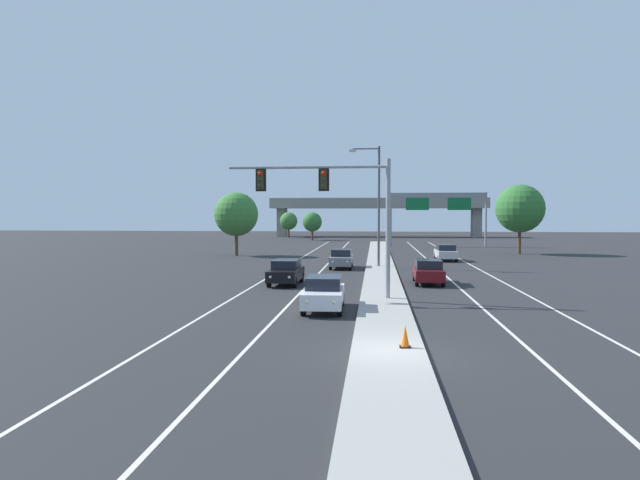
{
  "coord_description": "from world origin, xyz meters",
  "views": [
    {
      "loc": [
        -0.42,
        -18.34,
        4.51
      ],
      "look_at": [
        -3.2,
        10.34,
        3.2
      ],
      "focal_mm": 32.21,
      "sensor_mm": 36.0,
      "label": 1
    }
  ],
  "objects_px": {
    "tree_far_right_a": "(520,209)",
    "tree_far_left_b": "(236,214)",
    "tree_far_left_a": "(289,221)",
    "overhead_signal_mast": "(336,198)",
    "traffic_cone_median_nose": "(405,337)",
    "street_lamp_median": "(376,199)",
    "car_oncoming_black": "(286,272)",
    "car_oncoming_grey": "(341,258)",
    "tree_far_left_c": "(312,222)",
    "car_oncoming_white": "(324,293)",
    "highway_sign_gantry": "(438,202)",
    "car_receding_silver": "(446,252)",
    "car_receding_darkred": "(428,271)"
  },
  "relations": [
    {
      "from": "car_oncoming_white",
      "to": "car_oncoming_grey",
      "type": "distance_m",
      "value": 20.84
    },
    {
      "from": "car_oncoming_grey",
      "to": "tree_far_left_b",
      "type": "bearing_deg",
      "value": 132.48
    },
    {
      "from": "car_oncoming_grey",
      "to": "tree_far_right_a",
      "type": "xyz_separation_m",
      "value": [
        18.96,
        18.86,
        4.3
      ]
    },
    {
      "from": "highway_sign_gantry",
      "to": "tree_far_right_a",
      "type": "distance_m",
      "value": 16.3
    },
    {
      "from": "car_oncoming_black",
      "to": "tree_far_left_c",
      "type": "xyz_separation_m",
      "value": [
        -5.13,
        61.62,
        2.32
      ]
    },
    {
      "from": "tree_far_left_a",
      "to": "tree_far_left_b",
      "type": "distance_m",
      "value": 47.66
    },
    {
      "from": "car_receding_darkred",
      "to": "tree_far_left_a",
      "type": "xyz_separation_m",
      "value": [
        -19.91,
        71.0,
        2.34
      ]
    },
    {
      "from": "car_oncoming_grey",
      "to": "traffic_cone_median_nose",
      "type": "xyz_separation_m",
      "value": [
        3.79,
        -28.69,
        -0.31
      ]
    },
    {
      "from": "highway_sign_gantry",
      "to": "car_receding_silver",
      "type": "bearing_deg",
      "value": -94.32
    },
    {
      "from": "highway_sign_gantry",
      "to": "tree_far_left_c",
      "type": "bearing_deg",
      "value": 138.79
    },
    {
      "from": "car_oncoming_white",
      "to": "tree_far_left_a",
      "type": "relative_size",
      "value": 0.93
    },
    {
      "from": "street_lamp_median",
      "to": "tree_far_left_a",
      "type": "bearing_deg",
      "value": 105.4
    },
    {
      "from": "car_oncoming_grey",
      "to": "car_oncoming_black",
      "type": "bearing_deg",
      "value": -104.2
    },
    {
      "from": "street_lamp_median",
      "to": "tree_far_left_a",
      "type": "xyz_separation_m",
      "value": [
        -16.55,
        60.08,
        -2.63
      ]
    },
    {
      "from": "traffic_cone_median_nose",
      "to": "tree_far_left_c",
      "type": "distance_m",
      "value": 79.9
    },
    {
      "from": "car_receding_darkred",
      "to": "traffic_cone_median_nose",
      "type": "xyz_separation_m",
      "value": [
        -2.42,
        -18.57,
        -0.31
      ]
    },
    {
      "from": "tree_far_right_a",
      "to": "tree_far_left_a",
      "type": "bearing_deg",
      "value": 127.84
    },
    {
      "from": "car_receding_darkred",
      "to": "tree_far_left_a",
      "type": "relative_size",
      "value": 0.93
    },
    {
      "from": "overhead_signal_mast",
      "to": "traffic_cone_median_nose",
      "type": "xyz_separation_m",
      "value": [
        3.03,
        -11.08,
        -4.85
      ]
    },
    {
      "from": "car_receding_darkred",
      "to": "tree_far_left_c",
      "type": "distance_m",
      "value": 62.1
    },
    {
      "from": "overhead_signal_mast",
      "to": "car_oncoming_white",
      "type": "bearing_deg",
      "value": -96.11
    },
    {
      "from": "street_lamp_median",
      "to": "traffic_cone_median_nose",
      "type": "height_order",
      "value": "street_lamp_median"
    },
    {
      "from": "street_lamp_median",
      "to": "car_oncoming_grey",
      "type": "height_order",
      "value": "street_lamp_median"
    },
    {
      "from": "car_oncoming_grey",
      "to": "tree_far_left_a",
      "type": "distance_m",
      "value": 62.45
    },
    {
      "from": "traffic_cone_median_nose",
      "to": "tree_far_left_b",
      "type": "height_order",
      "value": "tree_far_left_b"
    },
    {
      "from": "highway_sign_gantry",
      "to": "car_oncoming_white",
      "type": "bearing_deg",
      "value": -101.51
    },
    {
      "from": "highway_sign_gantry",
      "to": "tree_far_left_c",
      "type": "distance_m",
      "value": 26.0
    },
    {
      "from": "overhead_signal_mast",
      "to": "tree_far_left_c",
      "type": "xyz_separation_m",
      "value": [
        -8.75,
        67.9,
        -2.22
      ]
    },
    {
      "from": "street_lamp_median",
      "to": "car_receding_darkred",
      "type": "distance_m",
      "value": 12.46
    },
    {
      "from": "street_lamp_median",
      "to": "car_oncoming_black",
      "type": "relative_size",
      "value": 2.23
    },
    {
      "from": "street_lamp_median",
      "to": "tree_far_left_c",
      "type": "height_order",
      "value": "street_lamp_median"
    },
    {
      "from": "car_oncoming_black",
      "to": "car_receding_silver",
      "type": "xyz_separation_m",
      "value": [
        12.44,
        19.94,
        0.0
      ]
    },
    {
      "from": "street_lamp_median",
      "to": "tree_far_left_c",
      "type": "bearing_deg",
      "value": 102.37
    },
    {
      "from": "overhead_signal_mast",
      "to": "car_oncoming_black",
      "type": "xyz_separation_m",
      "value": [
        -3.63,
        6.28,
        -4.54
      ]
    },
    {
      "from": "overhead_signal_mast",
      "to": "traffic_cone_median_nose",
      "type": "bearing_deg",
      "value": -74.7
    },
    {
      "from": "tree_far_right_a",
      "to": "highway_sign_gantry",
      "type": "bearing_deg",
      "value": 117.55
    },
    {
      "from": "tree_far_right_a",
      "to": "tree_far_left_b",
      "type": "height_order",
      "value": "tree_far_right_a"
    },
    {
      "from": "car_receding_darkred",
      "to": "tree_far_right_a",
      "type": "relative_size",
      "value": 0.57
    },
    {
      "from": "car_receding_darkred",
      "to": "car_receding_silver",
      "type": "height_order",
      "value": "same"
    },
    {
      "from": "traffic_cone_median_nose",
      "to": "tree_far_left_c",
      "type": "height_order",
      "value": "tree_far_left_c"
    },
    {
      "from": "tree_far_left_a",
      "to": "tree_far_left_b",
      "type": "bearing_deg",
      "value": -88.15
    },
    {
      "from": "street_lamp_median",
      "to": "tree_far_right_a",
      "type": "bearing_deg",
      "value": 48.26
    },
    {
      "from": "car_oncoming_grey",
      "to": "tree_far_left_c",
      "type": "xyz_separation_m",
      "value": [
        -7.99,
        50.3,
        2.32
      ]
    },
    {
      "from": "traffic_cone_median_nose",
      "to": "street_lamp_median",
      "type": "bearing_deg",
      "value": 91.81
    },
    {
      "from": "tree_far_left_a",
      "to": "tree_far_left_c",
      "type": "xyz_separation_m",
      "value": [
        5.7,
        -10.59,
        -0.02
      ]
    },
    {
      "from": "car_oncoming_black",
      "to": "car_receding_silver",
      "type": "relative_size",
      "value": 1.0
    },
    {
      "from": "overhead_signal_mast",
      "to": "tree_far_left_a",
      "type": "xyz_separation_m",
      "value": [
        -14.45,
        78.49,
        -2.2
      ]
    },
    {
      "from": "street_lamp_median",
      "to": "car_oncoming_white",
      "type": "relative_size",
      "value": 2.22
    },
    {
      "from": "car_oncoming_white",
      "to": "traffic_cone_median_nose",
      "type": "relative_size",
      "value": 6.09
    },
    {
      "from": "overhead_signal_mast",
      "to": "tree_far_left_b",
      "type": "distance_m",
      "value": 33.48
    }
  ]
}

